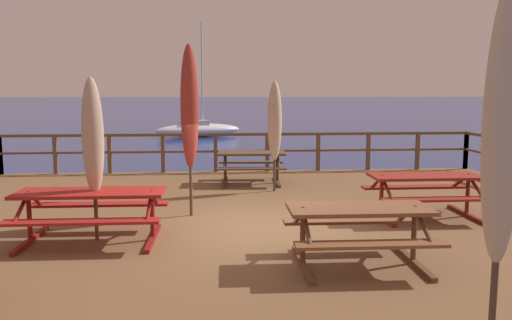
# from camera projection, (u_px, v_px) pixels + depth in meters

# --- Properties ---
(ground_plane) EXTENTS (600.00, 600.00, 0.00)m
(ground_plane) POSITION_uv_depth(u_px,v_px,m) (260.00, 275.00, 8.59)
(ground_plane) COLOR navy
(wooden_deck) EXTENTS (13.38, 12.23, 0.84)m
(wooden_deck) POSITION_uv_depth(u_px,v_px,m) (260.00, 251.00, 8.54)
(wooden_deck) COLOR brown
(wooden_deck) RESTS_ON ground
(railing_waterside_far) EXTENTS (13.18, 0.10, 1.09)m
(railing_waterside_far) POSITION_uv_depth(u_px,v_px,m) (241.00, 146.00, 14.28)
(railing_waterside_far) COLOR brown
(railing_waterside_far) RESTS_ON wooden_deck
(picnic_table_front_right) EXTENTS (1.95, 1.41, 0.78)m
(picnic_table_front_right) POSITION_uv_depth(u_px,v_px,m) (425.00, 186.00, 9.08)
(picnic_table_front_right) COLOR maroon
(picnic_table_front_right) RESTS_ON wooden_deck
(picnic_table_mid_left) EXTENTS (2.19, 1.43, 0.78)m
(picnic_table_mid_left) POSITION_uv_depth(u_px,v_px,m) (91.00, 204.00, 7.60)
(picnic_table_mid_left) COLOR maroon
(picnic_table_mid_left) RESTS_ON wooden_deck
(picnic_table_mid_centre) EXTENTS (1.72, 1.49, 0.78)m
(picnic_table_mid_centre) POSITION_uv_depth(u_px,v_px,m) (251.00, 161.00, 12.50)
(picnic_table_mid_centre) COLOR brown
(picnic_table_mid_centre) RESTS_ON wooden_deck
(picnic_table_front_left) EXTENTS (1.84, 1.43, 0.78)m
(picnic_table_front_left) POSITION_uv_depth(u_px,v_px,m) (359.00, 223.00, 6.56)
(picnic_table_front_left) COLOR brown
(picnic_table_front_left) RESTS_ON wooden_deck
(patio_umbrella_tall_front) EXTENTS (0.32, 0.32, 2.48)m
(patio_umbrella_tall_front) POSITION_uv_depth(u_px,v_px,m) (275.00, 122.00, 11.34)
(patio_umbrella_tall_front) COLOR #4C3828
(patio_umbrella_tall_front) RESTS_ON wooden_deck
(patio_umbrella_short_back) EXTENTS (0.32, 0.32, 2.46)m
(patio_umbrella_short_back) POSITION_uv_depth(u_px,v_px,m) (93.00, 138.00, 7.53)
(patio_umbrella_short_back) COLOR #4C3828
(patio_umbrella_short_back) RESTS_ON wooden_deck
(patio_umbrella_tall_back_left) EXTENTS (0.32, 0.32, 3.11)m
(patio_umbrella_tall_back_left) POSITION_uv_depth(u_px,v_px,m) (504.00, 125.00, 3.90)
(patio_umbrella_tall_back_left) COLOR #4C3828
(patio_umbrella_tall_back_left) RESTS_ON wooden_deck
(patio_umbrella_tall_mid_left) EXTENTS (0.32, 0.32, 3.07)m
(patio_umbrella_tall_mid_left) POSITION_uv_depth(u_px,v_px,m) (190.00, 108.00, 9.00)
(patio_umbrella_tall_mid_left) COLOR #4C3828
(patio_umbrella_tall_mid_left) RESTS_ON wooden_deck
(sailboat_distant) EXTENTS (6.21, 3.67, 7.72)m
(sailboat_distant) POSITION_uv_depth(u_px,v_px,m) (198.00, 129.00, 35.06)
(sailboat_distant) COLOR silver
(sailboat_distant) RESTS_ON ground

